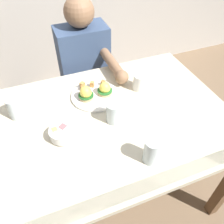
{
  "coord_description": "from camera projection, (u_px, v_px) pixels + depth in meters",
  "views": [
    {
      "loc": [
        -0.32,
        -0.77,
        1.59
      ],
      "look_at": [
        -0.02,
        0.0,
        0.78
      ],
      "focal_mm": 37.0,
      "sensor_mm": 36.0,
      "label": 1
    }
  ],
  "objects": [
    {
      "name": "dining_table",
      "position": [
        115.0,
        130.0,
        1.26
      ],
      "size": [
        1.2,
        0.9,
        0.74
      ],
      "color": "beige",
      "rests_on": "ground_plane"
    },
    {
      "name": "water_glass_far",
      "position": [
        114.0,
        113.0,
        1.14
      ],
      "size": [
        0.08,
        0.08,
        0.11
      ],
      "color": "silver",
      "rests_on": "dining_table"
    },
    {
      "name": "water_glass_near",
      "position": [
        16.0,
        109.0,
        1.16
      ],
      "size": [
        0.08,
        0.08,
        0.12
      ],
      "color": "silver",
      "rests_on": "dining_table"
    },
    {
      "name": "diner_person",
      "position": [
        86.0,
        69.0,
        1.66
      ],
      "size": [
        0.34,
        0.54,
        1.14
      ],
      "color": "#33333D",
      "rests_on": "ground_plane"
    },
    {
      "name": "water_glass_extra",
      "position": [
        152.0,
        152.0,
        0.97
      ],
      "size": [
        0.07,
        0.07,
        0.12
      ],
      "color": "silver",
      "rests_on": "dining_table"
    },
    {
      "name": "eggs_benedict_plate",
      "position": [
        95.0,
        93.0,
        1.28
      ],
      "size": [
        0.27,
        0.27,
        0.09
      ],
      "color": "white",
      "rests_on": "dining_table"
    },
    {
      "name": "fruit_bowl",
      "position": [
        62.0,
        133.0,
        1.07
      ],
      "size": [
        0.12,
        0.12,
        0.06
      ],
      "color": "white",
      "rests_on": "dining_table"
    },
    {
      "name": "ground_plane",
      "position": [
        114.0,
        186.0,
        1.71
      ],
      "size": [
        6.0,
        6.0,
        0.0
      ],
      "primitive_type": "plane",
      "color": "#7F664C"
    },
    {
      "name": "fork",
      "position": [
        40.0,
        95.0,
        1.31
      ],
      "size": [
        0.15,
        0.07,
        0.0
      ],
      "color": "silver",
      "rests_on": "dining_table"
    },
    {
      "name": "coffee_mug",
      "position": [
        141.0,
        81.0,
        1.32
      ],
      "size": [
        0.11,
        0.08,
        0.09
      ],
      "color": "white",
      "rests_on": "dining_table"
    }
  ]
}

